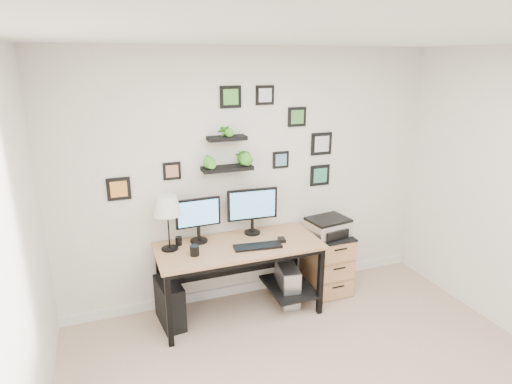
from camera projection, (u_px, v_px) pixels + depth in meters
name	position (u px, v px, depth m)	size (l,w,h in m)	color
room	(254.00, 286.00, 4.78)	(4.00, 4.00, 4.00)	#C6A68D
desk	(241.00, 254.00, 4.24)	(1.60, 0.70, 0.75)	tan
monitor_left	(198.00, 217.00, 4.14)	(0.44, 0.18, 0.45)	black
monitor_right	(252.00, 207.00, 4.33)	(0.52, 0.18, 0.48)	black
keyboard	(258.00, 246.00, 4.09)	(0.46, 0.15, 0.02)	black
mouse	(282.00, 240.00, 4.23)	(0.07, 0.10, 0.03)	black
table_lamp	(167.00, 207.00, 3.93)	(0.26, 0.26, 0.53)	black
mug	(195.00, 251.00, 3.91)	(0.09, 0.09, 0.10)	black
pen_cup	(179.00, 241.00, 4.14)	(0.06, 0.06, 0.08)	black
pc_tower_black	(170.00, 303.00, 4.13)	(0.20, 0.44, 0.44)	black
pc_tower_grey	(287.00, 284.00, 4.51)	(0.25, 0.44, 0.41)	gray
file_cabinet	(327.00, 262.00, 4.71)	(0.43, 0.53, 0.67)	tan
printer	(328.00, 227.00, 4.55)	(0.46, 0.39, 0.19)	silver
wall_decor	(236.00, 148.00, 4.18)	(2.33, 0.18, 1.09)	black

